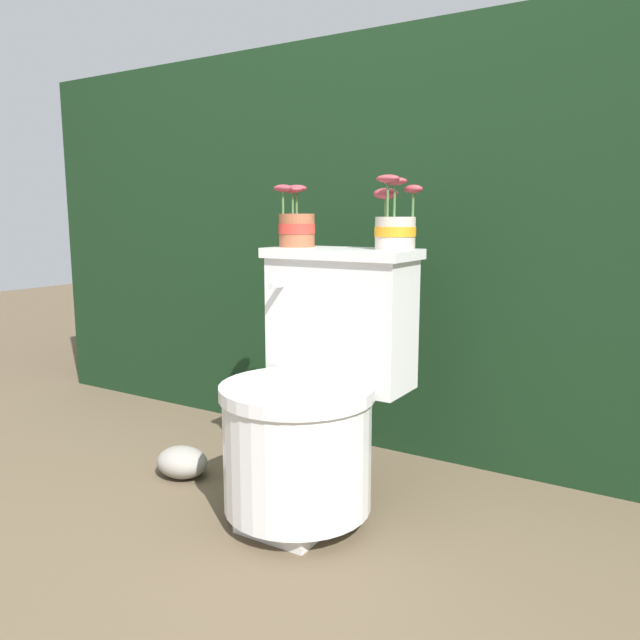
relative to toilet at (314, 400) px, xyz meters
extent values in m
plane|color=brown|center=(0.01, -0.11, -0.34)|extent=(12.00, 12.00, 0.00)
cube|color=black|center=(0.01, 1.03, 0.41)|extent=(3.61, 0.96, 1.50)
cube|color=silver|center=(0.00, -0.09, -0.31)|extent=(0.23, 0.31, 0.05)
cylinder|color=silver|center=(0.00, -0.09, -0.13)|extent=(0.42, 0.42, 0.32)
cylinder|color=silver|center=(0.00, -0.09, 0.05)|extent=(0.43, 0.43, 0.04)
cube|color=silver|center=(0.00, 0.16, 0.20)|extent=(0.43, 0.19, 0.39)
cube|color=silver|center=(0.00, 0.16, 0.41)|extent=(0.46, 0.22, 0.03)
cylinder|color=silver|center=(-0.15, 0.03, 0.32)|extent=(0.02, 0.05, 0.02)
cylinder|color=#9E5638|center=(-0.16, 0.16, 0.48)|extent=(0.11, 0.11, 0.10)
cylinder|color=red|center=(-0.16, 0.16, 0.49)|extent=(0.11, 0.11, 0.03)
cylinder|color=#332319|center=(-0.16, 0.16, 0.53)|extent=(0.10, 0.10, 0.01)
cylinder|color=#4C753D|center=(-0.19, 0.12, 0.57)|extent=(0.01, 0.01, 0.07)
ellipsoid|color=#93333D|center=(-0.19, 0.12, 0.61)|extent=(0.06, 0.04, 0.02)
cylinder|color=#4C753D|center=(-0.17, 0.16, 0.57)|extent=(0.01, 0.01, 0.07)
ellipsoid|color=#93333D|center=(-0.17, 0.16, 0.61)|extent=(0.07, 0.05, 0.02)
cylinder|color=#4C753D|center=(-0.17, 0.17, 0.57)|extent=(0.01, 0.01, 0.07)
ellipsoid|color=#93333D|center=(-0.17, 0.17, 0.61)|extent=(0.07, 0.05, 0.02)
cylinder|color=beige|center=(0.16, 0.18, 0.48)|extent=(0.12, 0.12, 0.09)
cylinder|color=orange|center=(0.16, 0.18, 0.48)|extent=(0.12, 0.12, 0.03)
cylinder|color=#332319|center=(0.16, 0.18, 0.52)|extent=(0.11, 0.11, 0.01)
cylinder|color=#4C753D|center=(0.12, 0.20, 0.55)|extent=(0.01, 0.01, 0.06)
ellipsoid|color=#93333D|center=(0.12, 0.20, 0.59)|extent=(0.08, 0.05, 0.03)
cylinder|color=#4C753D|center=(0.17, 0.16, 0.57)|extent=(0.01, 0.01, 0.09)
ellipsoid|color=#93333D|center=(0.17, 0.16, 0.62)|extent=(0.07, 0.05, 0.02)
cylinder|color=#4C753D|center=(0.16, 0.14, 0.57)|extent=(0.01, 0.01, 0.10)
ellipsoid|color=#93333D|center=(0.16, 0.14, 0.63)|extent=(0.07, 0.05, 0.02)
cylinder|color=#4C753D|center=(0.21, 0.19, 0.56)|extent=(0.01, 0.01, 0.07)
ellipsoid|color=#93333D|center=(0.21, 0.19, 0.60)|extent=(0.06, 0.04, 0.02)
ellipsoid|color=gray|center=(-0.50, -0.03, -0.29)|extent=(0.18, 0.15, 0.10)
camera|label=1|loc=(0.93, -1.47, 0.53)|focal=35.00mm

